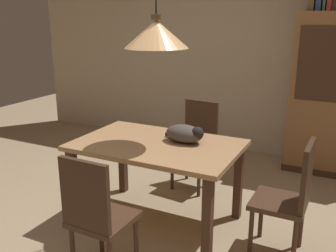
{
  "coord_description": "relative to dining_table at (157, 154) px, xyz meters",
  "views": [
    {
      "loc": [
        1.46,
        -2.34,
        1.8
      ],
      "look_at": [
        -0.0,
        0.58,
        0.85
      ],
      "focal_mm": 40.67,
      "sensor_mm": 36.0,
      "label": 1
    }
  ],
  "objects": [
    {
      "name": "pendant_lamp",
      "position": [
        -0.0,
        0.0,
        1.01
      ],
      "size": [
        0.52,
        0.52,
        1.3
      ],
      "color": "#E0A86B"
    },
    {
      "name": "chair_near_front",
      "position": [
        -0.0,
        -0.88,
        -0.14
      ],
      "size": [
        0.41,
        0.41,
        0.93
      ],
      "color": "#472D1E",
      "rests_on": "ground"
    },
    {
      "name": "back_wall",
      "position": [
        0.01,
        2.27,
        0.8
      ],
      "size": [
        6.4,
        0.1,
        2.9
      ],
      "primitive_type": "cube",
      "color": "beige",
      "rests_on": "ground"
    },
    {
      "name": "book_brown_thick",
      "position": [
        0.92,
        1.94,
        1.31
      ],
      "size": [
        0.06,
        0.24,
        0.22
      ],
      "primitive_type": "cube",
      "color": "brown",
      "rests_on": "hutch_bookcase"
    },
    {
      "name": "chair_right_side",
      "position": [
        1.13,
        -0.0,
        -0.14
      ],
      "size": [
        0.4,
        0.4,
        0.93
      ],
      "color": "#472D1E",
      "rests_on": "ground"
    },
    {
      "name": "book_blue_wide",
      "position": [
        0.99,
        1.94,
        1.32
      ],
      "size": [
        0.06,
        0.24,
        0.24
      ],
      "primitive_type": "cube",
      "color": "#384C93",
      "rests_on": "hutch_bookcase"
    },
    {
      "name": "ground",
      "position": [
        0.01,
        -0.38,
        -0.65
      ],
      "size": [
        10.0,
        10.0,
        0.0
      ],
      "primitive_type": "plane",
      "color": "tan"
    },
    {
      "name": "dining_table",
      "position": [
        0.0,
        0.0,
        0.0
      ],
      "size": [
        1.4,
        0.9,
        0.75
      ],
      "color": "tan",
      "rests_on": "ground"
    },
    {
      "name": "chair_far_back",
      "position": [
        0.01,
        0.88,
        -0.14
      ],
      "size": [
        0.44,
        0.44,
        0.93
      ],
      "color": "#472D1E",
      "rests_on": "ground"
    },
    {
      "name": "cat_sleeping",
      "position": [
        0.21,
        0.13,
        0.18
      ],
      "size": [
        0.39,
        0.25,
        0.16
      ],
      "color": "#4C4742",
      "rests_on": "dining_table"
    }
  ]
}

